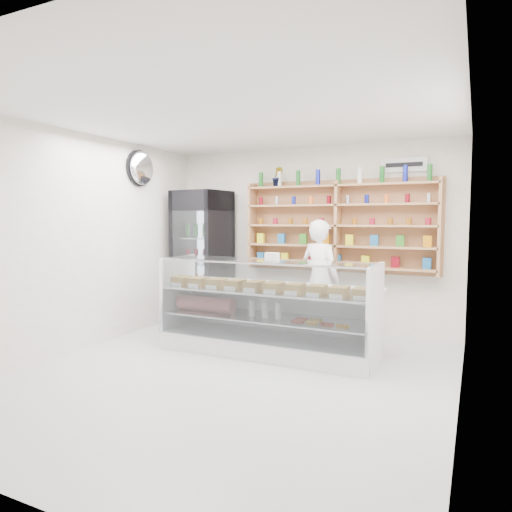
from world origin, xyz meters
The scene contains 8 objects.
room centered at (0.00, 0.00, 1.40)m, with size 5.00×5.00×5.00m.
display_counter centered at (0.01, 0.91, 0.33)m, with size 2.73×0.81×1.19m.
shop_worker centered at (0.36, 1.95, 0.84)m, with size 0.62×0.40×1.69m, color white.
drinks_cooler centered at (-1.67, 2.05, 1.08)m, with size 0.82×0.80×2.15m.
wall_shelving centered at (0.50, 2.34, 1.59)m, with size 2.84×0.28×1.33m.
potted_plant centered at (-0.47, 2.34, 2.35)m, with size 0.17×0.13×0.30m, color #1E6626.
security_mirror centered at (-2.17, 1.20, 2.45)m, with size 0.15×0.50×0.50m, color silver.
wall_sign centered at (1.40, 2.47, 2.45)m, with size 0.62×0.03×0.20m, color white.
Camera 1 is at (2.34, -4.23, 1.68)m, focal length 32.00 mm.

